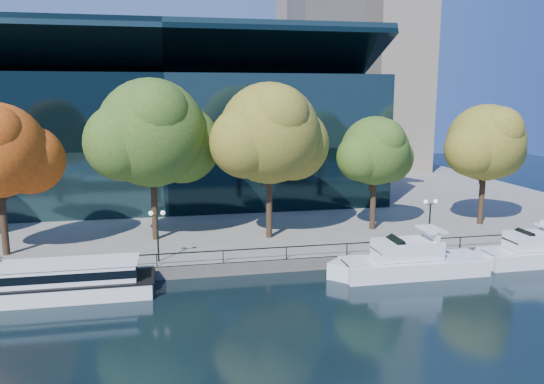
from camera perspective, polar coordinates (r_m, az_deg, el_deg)
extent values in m
plane|color=black|center=(38.67, -4.73, -10.44)|extent=(160.00, 160.00, 0.00)
cube|color=slate|center=(73.74, -7.98, -0.05)|extent=(90.00, 67.00, 1.00)
cube|color=#47443F|center=(41.35, -5.23, -8.30)|extent=(90.00, 0.25, 1.00)
cube|color=black|center=(41.10, -5.29, -6.30)|extent=(88.20, 0.08, 0.08)
cube|color=black|center=(41.25, -5.28, -6.97)|extent=(0.07, 0.07, 0.90)
cube|color=black|center=(68.18, -11.29, 5.37)|extent=(50.00, 24.00, 16.00)
cube|color=black|center=(64.05, -11.59, 13.56)|extent=(50.00, 17.14, 7.86)
cube|color=white|center=(39.92, -23.06, -9.73)|extent=(14.17, 3.44, 1.11)
cube|color=black|center=(39.73, -23.12, -8.95)|extent=(14.45, 3.51, 0.12)
cube|color=white|center=(39.43, -22.46, -8.07)|extent=(11.05, 2.82, 1.21)
cube|color=black|center=(39.42, -22.46, -8.00)|extent=(11.19, 2.89, 0.56)
cube|color=white|center=(39.24, -22.52, -7.16)|extent=(11.33, 2.96, 0.10)
cube|color=white|center=(42.82, 14.92, -7.76)|extent=(11.29, 3.23, 1.29)
cube|color=white|center=(40.72, 7.69, -8.44)|extent=(2.47, 2.47, 1.29)
cube|color=white|center=(42.62, 14.97, -6.91)|extent=(11.07, 3.16, 0.09)
cube|color=white|center=(42.16, 14.32, -5.95)|extent=(5.08, 2.42, 1.40)
cube|color=black|center=(41.53, 12.49, -5.97)|extent=(2.22, 2.32, 1.76)
cube|color=white|center=(42.74, 16.72, -4.43)|extent=(0.27, 2.52, 0.86)
cube|color=white|center=(42.63, 16.75, -3.87)|extent=(1.51, 2.52, 0.16)
cube|color=white|center=(49.08, 26.54, -6.22)|extent=(9.31, 2.90, 1.24)
cube|color=white|center=(46.43, 21.95, -6.78)|extent=(2.28, 2.28, 1.24)
cube|color=white|center=(48.91, 26.60, -5.50)|extent=(9.13, 2.84, 0.08)
cube|color=white|center=(48.45, 26.24, -4.69)|extent=(4.19, 2.17, 1.35)
cube|color=black|center=(47.70, 25.09, -4.69)|extent=(1.89, 2.09, 1.56)
cylinder|color=black|center=(47.48, -26.97, -2.10)|extent=(0.56, 0.56, 6.77)
cylinder|color=black|center=(47.08, -26.58, 1.13)|extent=(1.11, 1.66, 3.40)
sphere|color=#972C0C|center=(47.39, -24.62, 3.16)|extent=(5.61, 5.61, 5.61)
cylinder|color=black|center=(48.01, -12.56, -0.57)|extent=(0.56, 0.56, 7.61)
cylinder|color=black|center=(47.73, -12.10, 3.02)|extent=(1.20, 1.83, 3.80)
cylinder|color=black|center=(47.29, -13.18, 2.58)|extent=(1.11, 1.25, 3.40)
sphere|color=#304F18|center=(47.28, -12.83, 6.23)|extent=(9.41, 9.41, 9.41)
sphere|color=#304F18|center=(48.78, -9.69, 5.08)|extent=(7.06, 7.06, 7.06)
sphere|color=#304F18|center=(46.52, -15.73, 5.17)|extent=(6.59, 6.59, 6.59)
sphere|color=#304F18|center=(45.31, -12.38, 8.17)|extent=(5.65, 5.65, 5.65)
cylinder|color=black|center=(47.47, -0.31, -0.49)|extent=(0.56, 0.56, 7.54)
cylinder|color=black|center=(47.30, 0.24, 3.11)|extent=(1.20, 1.81, 3.77)
cylinder|color=black|center=(46.67, -0.72, 2.68)|extent=(1.10, 1.24, 3.37)
sphere|color=brown|center=(46.74, -0.31, 6.34)|extent=(8.90, 8.90, 8.90)
sphere|color=brown|center=(48.65, 2.23, 5.17)|extent=(6.68, 6.68, 6.68)
sphere|color=brown|center=(45.54, -2.86, 5.37)|extent=(6.23, 6.23, 6.23)
sphere|color=brown|center=(45.00, 0.68, 8.17)|extent=(5.34, 5.34, 5.34)
cylinder|color=black|center=(51.55, 10.83, -0.64)|extent=(0.56, 0.56, 6.05)
cylinder|color=black|center=(51.53, 11.35, 2.02)|extent=(1.03, 1.52, 3.05)
cylinder|color=black|center=(50.76, 10.62, 1.67)|extent=(0.95, 1.06, 2.72)
sphere|color=#304F18|center=(50.89, 11.00, 4.38)|extent=(6.47, 6.47, 6.47)
sphere|color=#304F18|center=(52.56, 12.38, 3.63)|extent=(4.85, 4.85, 4.85)
sphere|color=#304F18|center=(49.75, 9.53, 3.73)|extent=(4.53, 4.53, 4.53)
sphere|color=#304F18|center=(49.72, 11.96, 5.52)|extent=(3.88, 3.88, 3.88)
cylinder|color=black|center=(56.61, 21.66, 0.03)|extent=(0.56, 0.56, 6.52)
cylinder|color=black|center=(56.68, 22.15, 2.63)|extent=(1.08, 1.61, 3.28)
cylinder|color=black|center=(55.80, 21.64, 2.31)|extent=(0.99, 1.12, 2.93)
sphere|color=brown|center=(56.00, 21.99, 4.96)|extent=(7.47, 7.47, 7.47)
sphere|color=brown|center=(58.15, 23.03, 4.13)|extent=(5.61, 5.61, 5.61)
sphere|color=brown|center=(54.42, 20.73, 4.31)|extent=(5.23, 5.23, 5.23)
sphere|color=brown|center=(54.88, 23.26, 6.14)|extent=(4.48, 4.48, 4.48)
cylinder|color=black|center=(41.89, -12.17, -4.96)|extent=(0.14, 0.14, 3.60)
cube|color=black|center=(41.45, -12.27, -2.50)|extent=(0.90, 0.06, 0.06)
sphere|color=white|center=(41.42, -12.90, -2.25)|extent=(0.36, 0.36, 0.36)
sphere|color=white|center=(41.40, -11.66, -2.21)|extent=(0.36, 0.36, 0.36)
cylinder|color=black|center=(47.18, 16.57, -3.44)|extent=(0.14, 0.14, 3.60)
cube|color=black|center=(46.79, 16.69, -1.24)|extent=(0.90, 0.06, 0.06)
sphere|color=white|center=(46.54, 16.21, -1.02)|extent=(0.36, 0.36, 0.36)
sphere|color=white|center=(46.96, 17.19, -0.97)|extent=(0.36, 0.36, 0.36)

